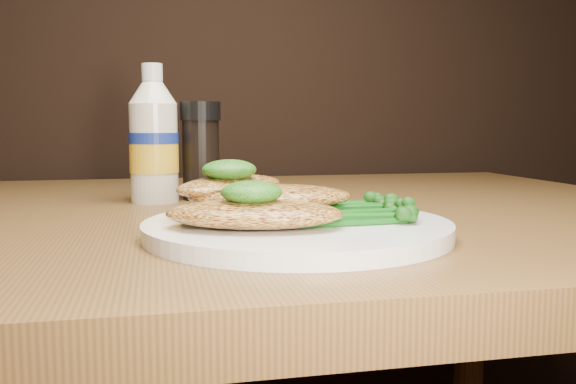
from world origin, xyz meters
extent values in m
cylinder|color=white|center=(0.07, 0.85, 0.76)|extent=(0.26, 0.26, 0.01)
ellipsoid|color=gold|center=(0.03, 0.82, 0.78)|extent=(0.16, 0.11, 0.02)
ellipsoid|color=gold|center=(0.05, 0.86, 0.78)|extent=(0.15, 0.09, 0.02)
ellipsoid|color=gold|center=(0.02, 0.89, 0.79)|extent=(0.13, 0.13, 0.02)
ellipsoid|color=black|center=(0.02, 0.82, 0.79)|extent=(0.06, 0.06, 0.02)
ellipsoid|color=black|center=(0.02, 0.88, 0.81)|extent=(0.06, 0.06, 0.02)
camera|label=1|loc=(-0.05, 0.34, 0.85)|focal=38.42mm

